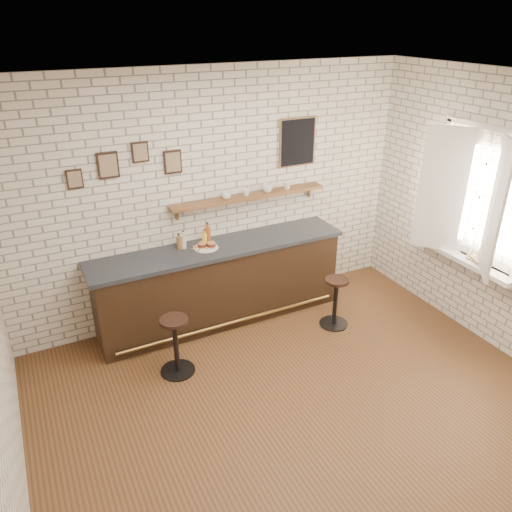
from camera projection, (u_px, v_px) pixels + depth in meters
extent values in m
plane|color=brown|center=(297.00, 399.00, 4.99)|extent=(5.00, 5.00, 0.00)
cube|color=#302012|center=(221.00, 285.00, 6.11)|extent=(3.00, 0.58, 0.96)
cube|color=#2D333A|center=(219.00, 248.00, 5.89)|extent=(3.10, 0.62, 0.05)
cylinder|color=olive|center=(232.00, 323.00, 6.01)|extent=(2.79, 0.04, 0.04)
cylinder|color=white|center=(206.00, 248.00, 5.82)|extent=(0.28, 0.28, 0.01)
cylinder|color=#C58745|center=(210.00, 246.00, 5.85)|extent=(0.05, 0.05, 0.00)
cylinder|color=#C58745|center=(209.00, 247.00, 5.82)|extent=(0.05, 0.05, 0.00)
cylinder|color=#C58745|center=(194.00, 247.00, 5.82)|extent=(0.06, 0.06, 0.00)
cylinder|color=#C58745|center=(207.00, 245.00, 5.86)|extent=(0.06, 0.06, 0.00)
cylinder|color=#C58745|center=(199.00, 250.00, 5.73)|extent=(0.06, 0.06, 0.00)
cylinder|color=#C58745|center=(210.00, 246.00, 5.84)|extent=(0.04, 0.04, 0.00)
cylinder|color=#C58745|center=(207.00, 249.00, 5.77)|extent=(0.05, 0.05, 0.00)
cylinder|color=#C58745|center=(198.00, 251.00, 5.72)|extent=(0.04, 0.04, 0.00)
cylinder|color=#C58745|center=(193.00, 249.00, 5.76)|extent=(0.05, 0.05, 0.00)
cylinder|color=#C58745|center=(211.00, 248.00, 5.79)|extent=(0.06, 0.06, 0.00)
cylinder|color=#C58745|center=(196.00, 248.00, 5.79)|extent=(0.04, 0.04, 0.00)
cylinder|color=brown|center=(179.00, 243.00, 5.76)|extent=(0.06, 0.06, 0.15)
cylinder|color=brown|center=(179.00, 236.00, 5.72)|extent=(0.02, 0.02, 0.03)
cylinder|color=black|center=(179.00, 234.00, 5.71)|extent=(0.02, 0.02, 0.01)
cylinder|color=silver|center=(184.00, 241.00, 5.78)|extent=(0.06, 0.06, 0.17)
cylinder|color=silver|center=(183.00, 233.00, 5.74)|extent=(0.02, 0.02, 0.04)
cylinder|color=black|center=(183.00, 231.00, 5.73)|extent=(0.02, 0.02, 0.01)
cylinder|color=#A34D1A|center=(208.00, 235.00, 5.90)|extent=(0.06, 0.06, 0.21)
cylinder|color=#A34D1A|center=(207.00, 225.00, 5.84)|extent=(0.02, 0.02, 0.05)
cylinder|color=black|center=(207.00, 223.00, 5.83)|extent=(0.03, 0.03, 0.01)
cylinder|color=yellow|center=(205.00, 238.00, 5.89)|extent=(0.06, 0.06, 0.14)
cylinder|color=yellow|center=(204.00, 232.00, 5.86)|extent=(0.03, 0.03, 0.03)
cylinder|color=maroon|center=(204.00, 230.00, 5.85)|extent=(0.03, 0.03, 0.01)
cylinder|color=black|center=(178.00, 370.00, 5.38)|extent=(0.37, 0.37, 0.02)
cylinder|color=black|center=(176.00, 346.00, 5.24)|extent=(0.06, 0.06, 0.61)
cylinder|color=black|center=(174.00, 321.00, 5.10)|extent=(0.31, 0.31, 0.04)
cylinder|color=black|center=(333.00, 323.00, 6.19)|extent=(0.35, 0.35, 0.02)
cylinder|color=black|center=(335.00, 303.00, 6.06)|extent=(0.05, 0.05, 0.58)
cylinder|color=black|center=(337.00, 281.00, 5.93)|extent=(0.34, 0.34, 0.04)
cube|color=brown|center=(249.00, 197.00, 6.03)|extent=(2.00, 0.18, 0.04)
cube|color=brown|center=(177.00, 213.00, 5.76)|extent=(0.03, 0.04, 0.16)
cube|color=brown|center=(309.00, 191.00, 6.49)|extent=(0.03, 0.04, 0.16)
imported|color=white|center=(226.00, 195.00, 5.88)|extent=(0.13, 0.13, 0.09)
imported|color=white|center=(246.00, 192.00, 5.99)|extent=(0.13, 0.13, 0.08)
imported|color=white|center=(267.00, 188.00, 6.10)|extent=(0.15, 0.15, 0.10)
imported|color=white|center=(287.00, 185.00, 6.22)|extent=(0.12, 0.12, 0.09)
cube|color=black|center=(108.00, 165.00, 5.20)|extent=(0.22, 0.02, 0.28)
cube|color=black|center=(140.00, 152.00, 5.30)|extent=(0.18, 0.02, 0.22)
cube|color=black|center=(173.00, 162.00, 5.51)|extent=(0.20, 0.02, 0.26)
cube|color=black|center=(75.00, 179.00, 5.10)|extent=(0.16, 0.02, 0.20)
cube|color=black|center=(297.00, 142.00, 6.13)|extent=(0.46, 0.02, 0.56)
cube|color=white|center=(464.00, 259.00, 5.81)|extent=(0.20, 1.35, 0.06)
cube|color=white|center=(495.00, 128.00, 5.18)|extent=(0.05, 1.30, 0.06)
cube|color=white|center=(468.00, 258.00, 5.84)|extent=(0.05, 1.30, 0.06)
cube|color=white|center=(440.00, 182.00, 5.99)|extent=(0.05, 0.06, 1.50)
cube|color=white|center=(494.00, 208.00, 5.21)|extent=(0.40, 0.46, 1.46)
cube|color=white|center=(450.00, 191.00, 5.69)|extent=(0.40, 0.46, 1.46)
imported|color=tan|center=(474.00, 262.00, 5.65)|extent=(0.21, 0.27, 0.02)
imported|color=tan|center=(473.00, 259.00, 5.66)|extent=(0.22, 0.25, 0.02)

